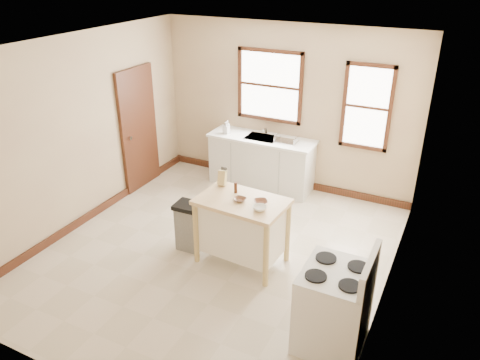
% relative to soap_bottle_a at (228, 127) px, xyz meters
% --- Properties ---
extents(floor, '(5.00, 5.00, 0.00)m').
position_rel_soap_bottle_a_xyz_m(floor, '(0.93, -2.14, -1.03)').
color(floor, beige).
rests_on(floor, ground).
extents(ceiling, '(5.00, 5.00, 0.00)m').
position_rel_soap_bottle_a_xyz_m(ceiling, '(0.93, -2.14, 1.77)').
color(ceiling, white).
rests_on(ceiling, ground).
extents(wall_back, '(4.50, 0.04, 2.80)m').
position_rel_soap_bottle_a_xyz_m(wall_back, '(0.93, 0.36, 0.37)').
color(wall_back, tan).
rests_on(wall_back, ground).
extents(wall_left, '(0.04, 5.00, 2.80)m').
position_rel_soap_bottle_a_xyz_m(wall_left, '(-1.32, -2.14, 0.37)').
color(wall_left, tan).
rests_on(wall_left, ground).
extents(wall_right, '(0.04, 5.00, 2.80)m').
position_rel_soap_bottle_a_xyz_m(wall_right, '(3.18, -2.14, 0.37)').
color(wall_right, tan).
rests_on(wall_right, ground).
extents(window_main, '(1.17, 0.06, 1.22)m').
position_rel_soap_bottle_a_xyz_m(window_main, '(0.63, 0.34, 0.72)').
color(window_main, '#341D0E').
rests_on(window_main, wall_back).
extents(window_side, '(0.77, 0.06, 1.37)m').
position_rel_soap_bottle_a_xyz_m(window_side, '(2.28, 0.34, 0.57)').
color(window_side, '#341D0E').
rests_on(window_side, wall_back).
extents(door_left, '(0.06, 0.90, 2.10)m').
position_rel_soap_bottle_a_xyz_m(door_left, '(-1.28, -0.84, 0.02)').
color(door_left, '#341D0E').
rests_on(door_left, ground).
extents(baseboard_back, '(4.50, 0.04, 0.12)m').
position_rel_soap_bottle_a_xyz_m(baseboard_back, '(0.93, 0.33, -0.97)').
color(baseboard_back, '#341D0E').
rests_on(baseboard_back, ground).
extents(baseboard_left, '(0.04, 5.00, 0.12)m').
position_rel_soap_bottle_a_xyz_m(baseboard_left, '(-1.29, -2.14, -0.97)').
color(baseboard_left, '#341D0E').
rests_on(baseboard_left, ground).
extents(sink_counter, '(1.86, 0.62, 0.92)m').
position_rel_soap_bottle_a_xyz_m(sink_counter, '(0.63, 0.06, -0.57)').
color(sink_counter, beige).
rests_on(sink_counter, ground).
extents(faucet, '(0.03, 0.03, 0.22)m').
position_rel_soap_bottle_a_xyz_m(faucet, '(0.63, 0.24, -0.00)').
color(faucet, silver).
rests_on(faucet, sink_counter).
extents(soap_bottle_a, '(0.10, 0.10, 0.23)m').
position_rel_soap_bottle_a_xyz_m(soap_bottle_a, '(0.00, 0.00, 0.00)').
color(soap_bottle_a, '#B2B2B2').
rests_on(soap_bottle_a, sink_counter).
extents(soap_bottle_b, '(0.10, 0.10, 0.21)m').
position_rel_soap_bottle_a_xyz_m(soap_bottle_b, '(-0.01, -0.04, -0.01)').
color(soap_bottle_b, '#B2B2B2').
rests_on(soap_bottle_b, sink_counter).
extents(dish_rack, '(0.39, 0.30, 0.09)m').
position_rel_soap_bottle_a_xyz_m(dish_rack, '(1.08, 0.06, -0.07)').
color(dish_rack, silver).
rests_on(dish_rack, sink_counter).
extents(kitchen_island, '(1.18, 0.79, 0.93)m').
position_rel_soap_bottle_a_xyz_m(kitchen_island, '(1.34, -2.14, -0.57)').
color(kitchen_island, '#E5C287').
rests_on(kitchen_island, ground).
extents(knife_block, '(0.12, 0.12, 0.20)m').
position_rel_soap_bottle_a_xyz_m(knife_block, '(0.91, -1.87, -0.00)').
color(knife_block, tan).
rests_on(knife_block, kitchen_island).
extents(pepper_grinder, '(0.05, 0.05, 0.15)m').
position_rel_soap_bottle_a_xyz_m(pepper_grinder, '(1.17, -1.99, -0.03)').
color(pepper_grinder, '#452312').
rests_on(pepper_grinder, kitchen_island).
extents(bowl_a, '(0.16, 0.16, 0.04)m').
position_rel_soap_bottle_a_xyz_m(bowl_a, '(1.32, -2.17, -0.08)').
color(bowl_a, brown).
rests_on(bowl_a, kitchen_island).
extents(bowl_b, '(0.24, 0.24, 0.04)m').
position_rel_soap_bottle_a_xyz_m(bowl_b, '(1.59, -2.11, -0.08)').
color(bowl_b, brown).
rests_on(bowl_b, kitchen_island).
extents(bowl_c, '(0.23, 0.23, 0.05)m').
position_rel_soap_bottle_a_xyz_m(bowl_c, '(1.65, -2.28, -0.08)').
color(bowl_c, white).
rests_on(bowl_c, kitchen_island).
extents(trash_bin, '(0.37, 0.32, 0.70)m').
position_rel_soap_bottle_a_xyz_m(trash_bin, '(0.54, -2.19, -0.68)').
color(trash_bin, gray).
rests_on(trash_bin, ground).
extents(gas_stove, '(0.73, 0.74, 1.18)m').
position_rel_soap_bottle_a_xyz_m(gas_stove, '(2.83, -3.04, -0.44)').
color(gas_stove, white).
rests_on(gas_stove, ground).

